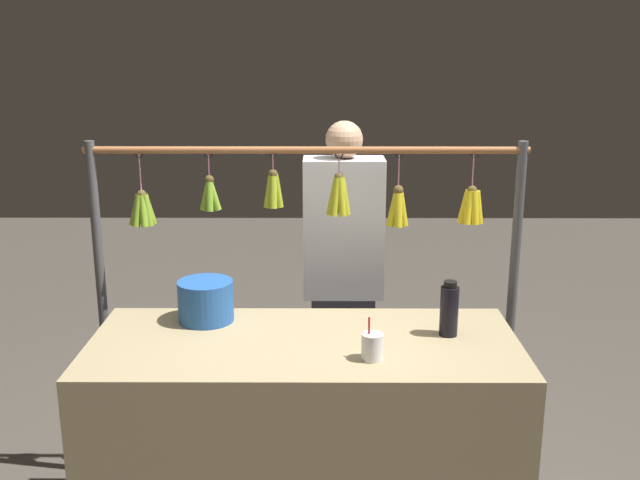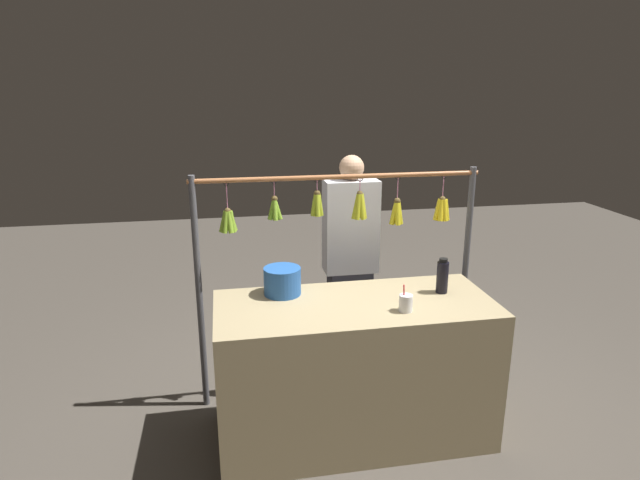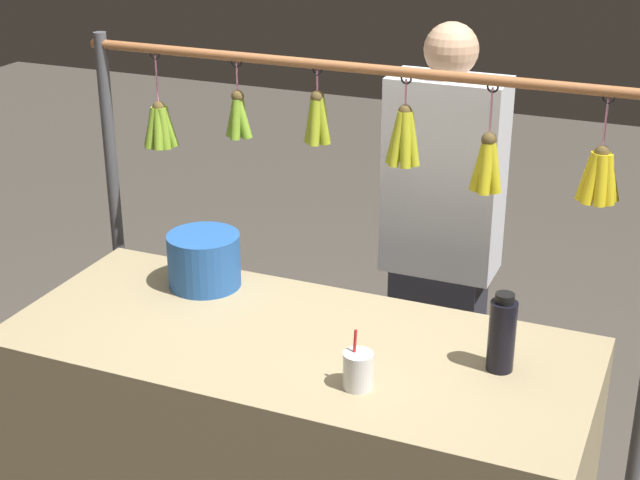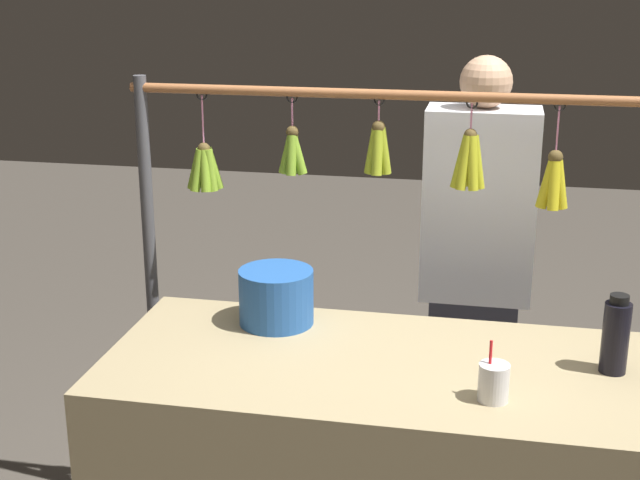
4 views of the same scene
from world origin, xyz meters
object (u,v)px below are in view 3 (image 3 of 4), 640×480
at_px(blue_bucket, 204,260).
at_px(vendor_person, 440,260).
at_px(water_bottle, 502,334).
at_px(drink_cup, 358,370).

bearing_deg(blue_bucket, vendor_person, -132.07).
relative_size(blue_bucket, vendor_person, 0.14).
distance_m(blue_bucket, vendor_person, 0.91).
distance_m(water_bottle, blue_bucket, 1.01).
bearing_deg(vendor_person, drink_cup, 94.27).
relative_size(water_bottle, blue_bucket, 0.97).
bearing_deg(drink_cup, water_bottle, -143.61).
bearing_deg(water_bottle, blue_bucket, -8.83).
relative_size(blue_bucket, drink_cup, 1.43).
relative_size(drink_cup, vendor_person, 0.10).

